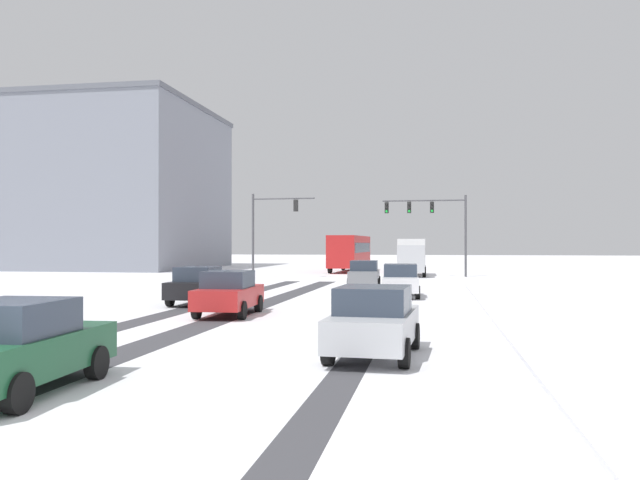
% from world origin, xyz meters
% --- Properties ---
extents(ground_plane, '(300.00, 300.00, 0.00)m').
position_xyz_m(ground_plane, '(0.00, 0.00, 0.00)').
color(ground_plane, white).
extents(wheel_track_left_lane, '(1.03, 37.50, 0.01)m').
position_xyz_m(wheel_track_left_lane, '(-4.02, 17.05, 0.00)').
color(wheel_track_left_lane, '#424247').
rests_on(wheel_track_left_lane, ground).
extents(wheel_track_right_lane, '(0.73, 37.50, 0.01)m').
position_xyz_m(wheel_track_right_lane, '(3.93, 17.05, 0.00)').
color(wheel_track_right_lane, '#424247').
rests_on(wheel_track_right_lane, ground).
extents(wheel_track_center, '(1.17, 37.50, 0.01)m').
position_xyz_m(wheel_track_center, '(-1.57, 17.05, 0.00)').
color(wheel_track_center, '#424247').
rests_on(wheel_track_center, ground).
extents(sidewalk_kerb_right, '(4.00, 37.50, 0.12)m').
position_xyz_m(sidewalk_kerb_right, '(9.56, 15.34, 0.06)').
color(sidewalk_kerb_right, white).
rests_on(sidewalk_kerb_right, ground).
extents(traffic_signal_far_right, '(6.67, 0.39, 6.50)m').
position_xyz_m(traffic_signal_far_right, '(5.51, 44.06, 4.81)').
color(traffic_signal_far_right, '#47474C').
rests_on(traffic_signal_far_right, ground).
extents(traffic_signal_far_left, '(4.99, 0.39, 6.50)m').
position_xyz_m(traffic_signal_far_left, '(-6.84, 40.05, 4.36)').
color(traffic_signal_far_left, '#47474C').
rests_on(traffic_signal_far_left, ground).
extents(car_grey_lead, '(2.00, 4.18, 1.62)m').
position_xyz_m(car_grey_lead, '(1.59, 30.00, 0.82)').
color(car_grey_lead, slate).
rests_on(car_grey_lead, ground).
extents(car_white_second, '(1.98, 4.17, 1.62)m').
position_xyz_m(car_white_second, '(4.05, 23.57, 0.82)').
color(car_white_second, silver).
rests_on(car_white_second, ground).
extents(car_black_third, '(1.91, 4.14, 1.62)m').
position_xyz_m(car_black_third, '(-4.35, 18.35, 0.82)').
color(car_black_third, black).
rests_on(car_black_third, ground).
extents(car_red_fourth, '(1.99, 4.18, 1.62)m').
position_xyz_m(car_red_fourth, '(-1.68, 14.34, 0.82)').
color(car_red_fourth, red).
rests_on(car_red_fourth, ground).
extents(car_silver_fifth, '(2.01, 4.19, 1.62)m').
position_xyz_m(car_silver_fifth, '(4.31, 6.68, 0.82)').
color(car_silver_fifth, '#B7BABF').
rests_on(car_silver_fifth, ground).
extents(car_dark_green_sixth, '(1.98, 4.17, 1.62)m').
position_xyz_m(car_dark_green_sixth, '(-1.44, 1.96, 0.82)').
color(car_dark_green_sixth, '#194C2D').
rests_on(car_dark_green_sixth, ground).
extents(bus_oncoming, '(2.90, 11.07, 3.38)m').
position_xyz_m(bus_oncoming, '(-2.17, 52.38, 1.99)').
color(bus_oncoming, '#B21E1E').
rests_on(bus_oncoming, ground).
extents(box_truck_delivery, '(2.42, 7.44, 3.02)m').
position_xyz_m(box_truck_delivery, '(3.86, 45.16, 1.63)').
color(box_truck_delivery, '#B7BABF').
rests_on(box_truck_delivery, ground).
extents(office_building_far_left_block, '(18.85, 21.75, 17.53)m').
position_xyz_m(office_building_far_left_block, '(-28.24, 57.48, 8.77)').
color(office_building_far_left_block, gray).
rests_on(office_building_far_left_block, ground).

